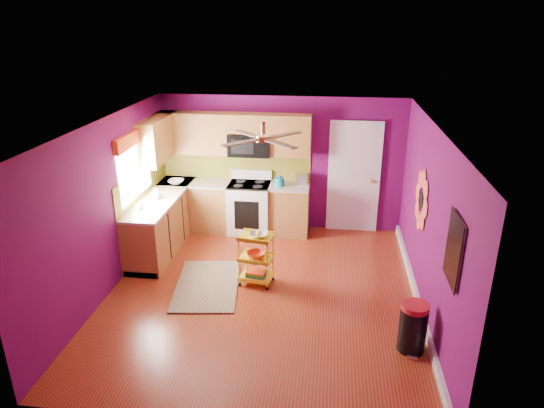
# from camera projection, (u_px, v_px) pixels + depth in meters

# --- Properties ---
(ground) EXTENTS (5.00, 5.00, 0.00)m
(ground) POSITION_uv_depth(u_px,v_px,m) (263.00, 293.00, 7.15)
(ground) COLOR maroon
(ground) RESTS_ON ground
(room_envelope) EXTENTS (4.54, 5.04, 2.52)m
(room_envelope) POSITION_uv_depth(u_px,v_px,m) (264.00, 189.00, 6.55)
(room_envelope) COLOR #5D0A50
(room_envelope) RESTS_ON ground
(lower_cabinets) EXTENTS (2.81, 2.31, 0.94)m
(lower_cabinets) POSITION_uv_depth(u_px,v_px,m) (203.00, 215.00, 8.82)
(lower_cabinets) COLOR brown
(lower_cabinets) RESTS_ON ground
(electric_range) EXTENTS (0.76, 0.66, 1.13)m
(electric_range) POSITION_uv_depth(u_px,v_px,m) (250.00, 207.00, 9.04)
(electric_range) COLOR white
(electric_range) RESTS_ON ground
(upper_cabinetry) EXTENTS (2.80, 2.30, 1.26)m
(upper_cabinetry) POSITION_uv_depth(u_px,v_px,m) (210.00, 137.00, 8.64)
(upper_cabinetry) COLOR brown
(upper_cabinetry) RESTS_ON ground
(left_window) EXTENTS (0.08, 1.35, 1.08)m
(left_window) POSITION_uv_depth(u_px,v_px,m) (134.00, 155.00, 7.74)
(left_window) COLOR white
(left_window) RESTS_ON ground
(panel_door) EXTENTS (0.95, 0.11, 2.15)m
(panel_door) POSITION_uv_depth(u_px,v_px,m) (354.00, 179.00, 8.90)
(panel_door) COLOR white
(panel_door) RESTS_ON ground
(right_wall_art) EXTENTS (0.04, 2.74, 1.04)m
(right_wall_art) POSITION_uv_depth(u_px,v_px,m) (434.00, 219.00, 6.05)
(right_wall_art) COLOR black
(right_wall_art) RESTS_ON ground
(ceiling_fan) EXTENTS (1.01, 1.01, 0.26)m
(ceiling_fan) POSITION_uv_depth(u_px,v_px,m) (263.00, 138.00, 6.50)
(ceiling_fan) COLOR #BF8C3F
(ceiling_fan) RESTS_ON ground
(shag_rug) EXTENTS (1.10, 1.60, 0.02)m
(shag_rug) POSITION_uv_depth(u_px,v_px,m) (207.00, 285.00, 7.34)
(shag_rug) COLOR black
(shag_rug) RESTS_ON ground
(rolling_cart) EXTENTS (0.54, 0.42, 0.88)m
(rolling_cart) POSITION_uv_depth(u_px,v_px,m) (256.00, 257.00, 7.25)
(rolling_cart) COLOR yellow
(rolling_cart) RESTS_ON ground
(trash_can) EXTENTS (0.38, 0.39, 0.64)m
(trash_can) POSITION_uv_depth(u_px,v_px,m) (413.00, 327.00, 5.83)
(trash_can) COLOR black
(trash_can) RESTS_ON ground
(teal_kettle) EXTENTS (0.18, 0.18, 0.21)m
(teal_kettle) POSITION_uv_depth(u_px,v_px,m) (279.00, 182.00, 8.75)
(teal_kettle) COLOR teal
(teal_kettle) RESTS_ON lower_cabinets
(toaster) EXTENTS (0.22, 0.15, 0.18)m
(toaster) POSITION_uv_depth(u_px,v_px,m) (302.00, 179.00, 8.87)
(toaster) COLOR beige
(toaster) RESTS_ON lower_cabinets
(soap_bottle_a) EXTENTS (0.09, 0.09, 0.19)m
(soap_bottle_a) POSITION_uv_depth(u_px,v_px,m) (155.00, 193.00, 8.14)
(soap_bottle_a) COLOR #EA3F72
(soap_bottle_a) RESTS_ON lower_cabinets
(soap_bottle_b) EXTENTS (0.15, 0.15, 0.19)m
(soap_bottle_b) POSITION_uv_depth(u_px,v_px,m) (157.00, 194.00, 8.11)
(soap_bottle_b) COLOR white
(soap_bottle_b) RESTS_ON lower_cabinets
(counter_dish) EXTENTS (0.28, 0.28, 0.07)m
(counter_dish) POSITION_uv_depth(u_px,v_px,m) (176.00, 182.00, 8.89)
(counter_dish) COLOR white
(counter_dish) RESTS_ON lower_cabinets
(counter_cup) EXTENTS (0.12, 0.12, 0.09)m
(counter_cup) POSITION_uv_depth(u_px,v_px,m) (139.00, 206.00, 7.71)
(counter_cup) COLOR white
(counter_cup) RESTS_ON lower_cabinets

